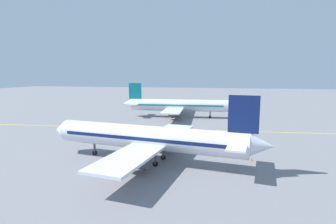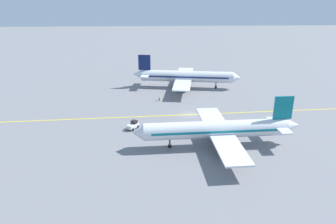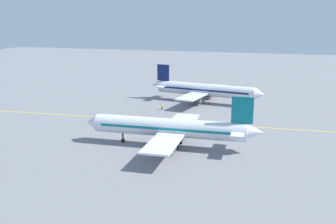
% 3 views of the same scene
% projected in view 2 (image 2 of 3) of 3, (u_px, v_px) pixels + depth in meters
% --- Properties ---
extents(ground_plane, '(400.00, 400.00, 0.00)m').
position_uv_depth(ground_plane, '(190.00, 115.00, 85.93)').
color(ground_plane, slate).
extents(apron_yellow_centreline, '(8.32, 119.76, 0.01)m').
position_uv_depth(apron_yellow_centreline, '(190.00, 115.00, 85.92)').
color(apron_yellow_centreline, yellow).
rests_on(apron_yellow_centreline, ground).
extents(airplane_at_gate, '(28.46, 35.49, 10.60)m').
position_uv_depth(airplane_at_gate, '(185.00, 77.00, 107.47)').
color(airplane_at_gate, silver).
rests_on(airplane_at_gate, ground).
extents(airplane_adjacent_stand, '(28.24, 35.52, 10.60)m').
position_uv_depth(airplane_adjacent_stand, '(218.00, 130.00, 67.98)').
color(airplane_adjacent_stand, silver).
rests_on(airplane_adjacent_stand, ground).
extents(baggage_tug_white, '(3.31, 2.98, 2.11)m').
position_uv_depth(baggage_tug_white, '(133.00, 125.00, 77.14)').
color(baggage_tug_white, white).
rests_on(baggage_tug_white, ground).
extents(ground_crew_worker, '(0.53, 0.36, 1.68)m').
position_uv_depth(ground_crew_worker, '(159.00, 98.00, 96.03)').
color(ground_crew_worker, '#23232D').
rests_on(ground_crew_worker, ground).
extents(traffic_cone_near_nose, '(0.32, 0.32, 0.55)m').
position_uv_depth(traffic_cone_near_nose, '(178.00, 101.00, 95.06)').
color(traffic_cone_near_nose, orange).
rests_on(traffic_cone_near_nose, ground).
extents(traffic_cone_mid_apron, '(0.32, 0.32, 0.55)m').
position_uv_depth(traffic_cone_mid_apron, '(139.00, 90.00, 104.67)').
color(traffic_cone_mid_apron, orange).
rests_on(traffic_cone_mid_apron, ground).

